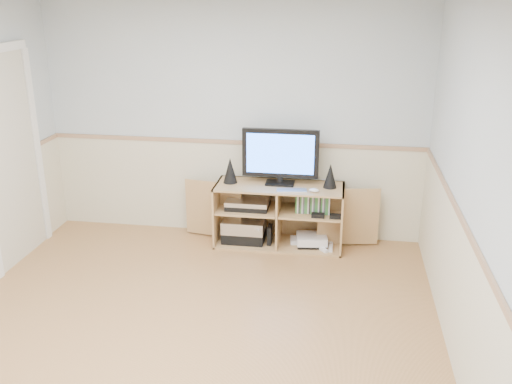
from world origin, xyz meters
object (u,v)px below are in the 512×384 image
keyboard (292,190)px  game_consoles (311,240)px  monitor (280,155)px  media_cabinet (280,213)px

keyboard → game_consoles: size_ratio=0.65×
keyboard → monitor: bearing=119.0°
keyboard → game_consoles: (0.20, 0.13, -0.59)m
media_cabinet → keyboard: size_ratio=6.86×
media_cabinet → game_consoles: bearing=-11.7°
media_cabinet → monitor: bearing=-90.0°
media_cabinet → monitor: size_ratio=2.65×
monitor → game_consoles: size_ratio=1.70×
monitor → game_consoles: 0.96m
media_cabinet → game_consoles: size_ratio=4.49×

